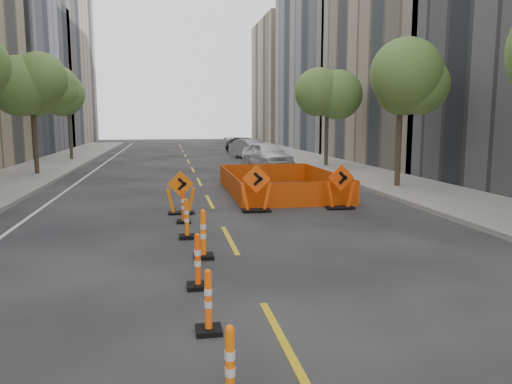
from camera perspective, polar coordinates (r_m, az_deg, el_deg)
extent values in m
plane|color=black|center=(8.93, 0.21, -11.51)|extent=(140.00, 140.00, 0.00)
cube|color=gray|center=(23.02, 17.14, 0.57)|extent=(4.00, 90.00, 0.15)
cube|color=gray|center=(66.09, -24.35, 13.65)|extent=(12.00, 20.00, 20.00)
cube|color=gray|center=(37.24, 20.38, 13.93)|extent=(12.00, 16.00, 14.00)
cube|color=gray|center=(52.35, 11.11, 15.82)|extent=(12.00, 18.00, 20.00)
cube|color=tan|center=(69.56, 5.46, 12.37)|extent=(12.00, 14.00, 16.00)
cylinder|color=#382B1E|center=(29.13, -23.88, 4.75)|extent=(0.24, 0.24, 3.15)
sphere|color=#416A2D|center=(29.13, -24.23, 10.59)|extent=(2.80, 2.80, 2.80)
cylinder|color=#382B1E|center=(38.91, -20.42, 5.65)|extent=(0.24, 0.24, 3.15)
sphere|color=#416A2D|center=(38.91, -20.64, 10.03)|extent=(2.80, 2.80, 2.80)
cylinder|color=#382B1E|center=(22.60, 15.95, 4.31)|extent=(0.24, 0.24, 3.15)
sphere|color=#416A2D|center=(22.61, 16.25, 11.85)|extent=(2.80, 2.80, 2.80)
cylinder|color=#382B1E|center=(31.88, 8.04, 5.62)|extent=(0.24, 0.24, 3.15)
sphere|color=#416A2D|center=(31.88, 8.15, 10.97)|extent=(2.80, 2.80, 2.80)
imported|color=white|center=(31.76, 1.27, 4.32)|extent=(2.94, 5.10, 1.63)
imported|color=#97979C|center=(38.75, -0.51, 4.94)|extent=(3.24, 4.82, 1.50)
imported|color=black|center=(44.45, -1.24, 5.32)|extent=(3.63, 5.30, 1.42)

